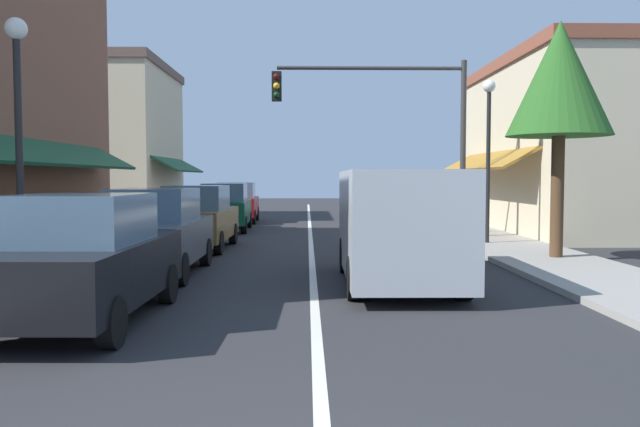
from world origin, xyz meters
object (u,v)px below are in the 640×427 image
van_in_lane (397,223)px  traffic_signal_mast_arm (395,116)px  parked_car_third_left (198,218)px  parked_car_nearest_left (85,259)px  parked_car_distant_left (237,203)px  street_lamp_right_mid (489,135)px  tree_right_near (560,80)px  parked_car_far_left (225,207)px  parked_car_second_left (155,232)px  street_lamp_left_near (18,109)px

van_in_lane → traffic_signal_mast_arm: bearing=83.2°
parked_car_third_left → parked_car_nearest_left: bearing=-88.6°
parked_car_nearest_left → parked_car_distant_left: bearing=91.6°
parked_car_third_left → street_lamp_right_mid: size_ratio=0.87×
tree_right_near → traffic_signal_mast_arm: bearing=121.1°
parked_car_far_left → traffic_signal_mast_arm: bearing=-35.2°
parked_car_third_left → traffic_signal_mast_arm: bearing=22.9°
parked_car_third_left → van_in_lane: (4.71, -5.93, 0.27)m
street_lamp_right_mid → tree_right_near: (0.69, -3.35, 1.03)m
parked_car_nearest_left → parked_car_second_left: same height
van_in_lane → tree_right_near: (4.21, 3.05, 3.10)m
van_in_lane → street_lamp_left_near: 6.81m
parked_car_second_left → street_lamp_right_mid: size_ratio=0.86×
parked_car_distant_left → traffic_signal_mast_arm: size_ratio=0.68×
traffic_signal_mast_arm → street_lamp_left_near: size_ratio=1.32×
parked_car_third_left → street_lamp_left_near: (-1.70, -7.14, 2.23)m
parked_car_second_left → parked_car_distant_left: (0.00, 15.35, 0.00)m
parked_car_second_left → street_lamp_left_near: 3.66m
parked_car_nearest_left → traffic_signal_mast_arm: size_ratio=0.68×
street_lamp_right_mid → parked_car_far_left: bearing=145.3°
traffic_signal_mast_arm → street_lamp_right_mid: traffic_signal_mast_arm is taller
parked_car_distant_left → street_lamp_left_near: street_lamp_left_near is taller
parked_car_nearest_left → street_lamp_left_near: 3.40m
parked_car_nearest_left → street_lamp_left_near: street_lamp_left_near is taller
parked_car_far_left → parked_car_third_left: bearing=-91.3°
parked_car_nearest_left → traffic_signal_mast_arm: (5.80, 11.35, 3.04)m
street_lamp_right_mid → tree_right_near: size_ratio=0.85×
traffic_signal_mast_arm → street_lamp_left_near: 12.07m
van_in_lane → traffic_signal_mast_arm: size_ratio=0.86×
parked_car_distant_left → street_lamp_right_mid: street_lamp_right_mid is taller
traffic_signal_mast_arm → parked_car_third_left: bearing=-158.5°
parked_car_third_left → street_lamp_right_mid: 8.56m
street_lamp_right_mid → tree_right_near: 3.57m
parked_car_second_left → traffic_signal_mast_arm: size_ratio=0.68×
parked_car_third_left → traffic_signal_mast_arm: (5.80, 2.29, 3.04)m
street_lamp_left_near → traffic_signal_mast_arm: bearing=51.5°
parked_car_distant_left → street_lamp_left_near: (-1.64, -17.74, 2.23)m
tree_right_near → parked_car_far_left: bearing=134.6°
street_lamp_left_near → van_in_lane: bearing=10.7°
parked_car_nearest_left → parked_car_third_left: size_ratio=1.00×
traffic_signal_mast_arm → street_lamp_right_mid: 3.11m
parked_car_nearest_left → parked_car_distant_left: 19.66m
traffic_signal_mast_arm → street_lamp_left_near: (-7.50, -9.43, -0.81)m
parked_car_second_left → street_lamp_right_mid: (8.28, 5.22, 2.33)m
parked_car_far_left → tree_right_near: (8.93, -9.05, 3.37)m
parked_car_nearest_left → street_lamp_right_mid: size_ratio=0.87×
parked_car_nearest_left → traffic_signal_mast_arm: 13.10m
parked_car_third_left → van_in_lane: 7.58m
van_in_lane → street_lamp_right_mid: bearing=62.0°
traffic_signal_mast_arm → van_in_lane: bearing=-97.6°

